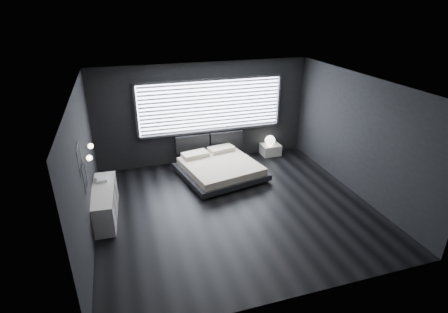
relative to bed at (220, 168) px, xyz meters
name	(u,v)px	position (x,y,z in m)	size (l,w,h in m)	color
room	(236,151)	(-0.11, -1.59, 1.16)	(6.04, 6.00, 2.80)	black
window	(211,106)	(0.09, 1.11, 1.37)	(4.14, 0.09, 1.52)	white
headboard	(210,142)	(0.01, 1.05, 0.33)	(1.96, 0.16, 0.52)	black
sconce_near	(89,158)	(-3.00, -1.54, 1.36)	(0.18, 0.11, 0.11)	silver
sconce_far	(90,146)	(-3.00, -0.94, 1.36)	(0.18, 0.11, 0.11)	silver
wall_art_upper	(79,159)	(-3.09, -2.14, 1.61)	(0.01, 0.48, 0.48)	#47474C
wall_art_lower	(85,177)	(-3.09, -1.89, 1.14)	(0.01, 0.48, 0.48)	#47474C
bed	(220,168)	(0.00, 0.00, 0.00)	(2.32, 2.25, 0.51)	black
nightstand	(270,149)	(1.86, 0.91, -0.08)	(0.55, 0.46, 0.32)	white
orb_lamp	(270,140)	(1.82, 0.87, 0.24)	(0.31, 0.31, 0.31)	white
dresser	(105,203)	(-2.89, -1.08, 0.09)	(0.56, 1.68, 0.66)	white
book_stack	(101,179)	(-2.92, -0.67, 0.45)	(0.26, 0.33, 0.06)	silver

